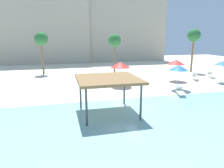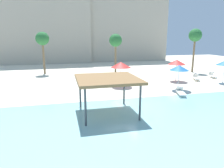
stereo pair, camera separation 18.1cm
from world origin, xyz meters
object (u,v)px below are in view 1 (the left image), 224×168
(lounge_chair_2, at_px, (104,82))
(lounge_chair_3, at_px, (180,92))
(beach_umbrella_red_1, at_px, (120,65))
(lounge_chair_0, at_px, (195,77))
(beach_umbrella_red_2, at_px, (176,62))
(shade_pavilion, at_px, (108,80))
(beach_umbrella_blue_0, at_px, (224,63))
(lounge_chair_1, at_px, (211,75))
(beach_umbrella_blue_3, at_px, (179,68))
(palm_tree_0, at_px, (115,41))
(palm_tree_2, at_px, (194,36))
(palm_tree_1, at_px, (41,40))

(lounge_chair_2, height_order, lounge_chair_3, same)
(beach_umbrella_red_1, xyz_separation_m, lounge_chair_0, (10.15, 0.87, -2.03))
(beach_umbrella_red_2, bearing_deg, shade_pavilion, -140.11)
(beach_umbrella_red_1, bearing_deg, beach_umbrella_blue_0, -6.14)
(beach_umbrella_blue_0, height_order, beach_umbrella_red_1, beach_umbrella_red_1)
(beach_umbrella_blue_0, bearing_deg, lounge_chair_1, 70.52)
(beach_umbrella_red_1, xyz_separation_m, lounge_chair_2, (-1.67, 0.81, -2.03))
(beach_umbrella_blue_3, height_order, lounge_chair_3, beach_umbrella_blue_3)
(beach_umbrella_blue_0, relative_size, beach_umbrella_red_2, 1.00)
(beach_umbrella_blue_3, relative_size, palm_tree_0, 0.44)
(lounge_chair_0, relative_size, palm_tree_2, 0.30)
(shade_pavilion, xyz_separation_m, beach_umbrella_red_2, (10.56, 8.83, -0.10))
(beach_umbrella_blue_3, relative_size, palm_tree_1, 0.42)
(lounge_chair_1, distance_m, palm_tree_1, 23.91)
(lounge_chair_3, xyz_separation_m, palm_tree_0, (-2.63, 13.75, 4.35))
(beach_umbrella_red_1, xyz_separation_m, beach_umbrella_blue_3, (5.26, -2.92, -0.10))
(palm_tree_1, xyz_separation_m, palm_tree_2, (21.96, -3.86, 0.46))
(shade_pavilion, distance_m, beach_umbrella_blue_3, 9.80)
(beach_umbrella_blue_3, relative_size, lounge_chair_1, 1.27)
(beach_umbrella_red_2, height_order, lounge_chair_3, beach_umbrella_red_2)
(palm_tree_1, distance_m, palm_tree_2, 22.30)
(lounge_chair_3, bearing_deg, palm_tree_0, -149.76)
(lounge_chair_1, relative_size, palm_tree_1, 0.33)
(beach_umbrella_red_1, xyz_separation_m, palm_tree_1, (-8.68, 10.08, 2.57))
(beach_umbrella_blue_0, relative_size, lounge_chair_3, 1.32)
(lounge_chair_0, xyz_separation_m, lounge_chair_3, (-5.77, -5.74, 0.00))
(beach_umbrella_blue_3, xyz_separation_m, palm_tree_0, (-3.51, 11.80, 2.42))
(beach_umbrella_red_2, distance_m, lounge_chair_0, 3.44)
(beach_umbrella_red_2, distance_m, lounge_chair_3, 6.86)
(beach_umbrella_red_2, distance_m, palm_tree_0, 9.95)
(shade_pavilion, relative_size, lounge_chair_2, 2.09)
(beach_umbrella_blue_0, distance_m, beach_umbrella_red_1, 12.23)
(beach_umbrella_blue_3, xyz_separation_m, lounge_chair_2, (-6.93, 3.72, -1.93))
(lounge_chair_1, distance_m, palm_tree_2, 6.76)
(beach_umbrella_red_1, xyz_separation_m, lounge_chair_1, (13.24, 1.73, -2.03))
(beach_umbrella_blue_3, xyz_separation_m, lounge_chair_0, (4.89, 3.79, -1.93))
(beach_umbrella_red_1, distance_m, palm_tree_1, 13.55)
(beach_umbrella_red_1, height_order, palm_tree_2, palm_tree_2)
(beach_umbrella_blue_0, xyz_separation_m, lounge_chair_2, (-13.83, 2.11, -2.02))
(lounge_chair_2, distance_m, palm_tree_0, 9.79)
(beach_umbrella_blue_0, distance_m, lounge_chair_2, 14.14)
(beach_umbrella_red_2, xyz_separation_m, palm_tree_2, (5.94, 5.22, 3.07))
(beach_umbrella_blue_3, distance_m, lounge_chair_3, 2.88)
(lounge_chair_0, distance_m, palm_tree_1, 21.46)
(beach_umbrella_red_2, height_order, palm_tree_1, palm_tree_1)
(shade_pavilion, relative_size, palm_tree_1, 0.69)
(beach_umbrella_blue_0, xyz_separation_m, palm_tree_1, (-20.85, 11.39, 2.58))
(lounge_chair_3, bearing_deg, palm_tree_1, -119.46)
(shade_pavilion, distance_m, beach_umbrella_blue_0, 16.71)
(beach_umbrella_blue_0, xyz_separation_m, lounge_chair_3, (-7.78, -3.56, -2.02))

